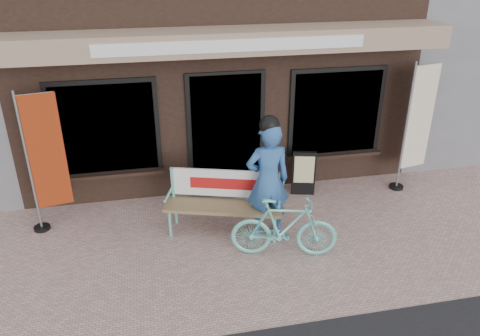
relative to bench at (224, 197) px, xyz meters
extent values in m
plane|color=#C49D95|center=(0.27, -0.72, -0.57)|extent=(70.00, 70.00, 0.00)
cube|color=black|center=(0.27, 4.28, 1.23)|extent=(7.00, 6.00, 3.60)
cube|color=#A1846D|center=(0.27, 0.93, 2.18)|extent=(7.00, 0.80, 0.35)
cube|color=white|center=(0.27, 0.52, 2.18)|extent=(4.00, 0.02, 0.18)
cube|color=black|center=(0.27, 1.26, 0.53)|extent=(1.20, 0.06, 2.10)
cube|color=black|center=(0.27, 1.25, 0.53)|extent=(1.35, 0.04, 2.20)
cube|color=black|center=(-1.73, 1.26, 0.78)|extent=(1.60, 0.06, 1.50)
cube|color=black|center=(2.27, 1.26, 0.78)|extent=(1.60, 0.06, 1.50)
cube|color=black|center=(-1.73, 1.25, 0.78)|extent=(1.75, 0.04, 1.65)
cube|color=black|center=(2.27, 1.25, 0.78)|extent=(1.75, 0.04, 1.65)
cube|color=black|center=(-1.73, 1.20, -0.02)|extent=(1.80, 0.18, 0.06)
cube|color=black|center=(2.27, 1.20, -0.02)|extent=(1.80, 0.18, 0.06)
cube|color=#59595B|center=(0.27, 1.03, -0.49)|extent=(1.30, 0.45, 0.15)
cylinder|color=#66C8BB|center=(-0.85, -0.04, -0.36)|extent=(0.05, 0.05, 0.42)
cylinder|color=#66C8BB|center=(-0.73, 0.34, -0.36)|extent=(0.05, 0.05, 0.42)
cylinder|color=#66C8BB|center=(0.67, -0.52, -0.36)|extent=(0.05, 0.05, 0.42)
cylinder|color=#66C8BB|center=(0.79, -0.14, -0.36)|extent=(0.05, 0.05, 0.42)
cube|color=olive|center=(-0.03, -0.09, -0.12)|extent=(1.84, 0.97, 0.05)
cylinder|color=#66C8BB|center=(-0.75, 0.35, 0.13)|extent=(0.05, 0.05, 0.55)
cylinder|color=#66C8BB|center=(0.81, -0.15, 0.13)|extent=(0.05, 0.05, 0.55)
cube|color=white|center=(0.04, 0.12, 0.18)|extent=(1.63, 0.55, 0.45)
cube|color=#B21414|center=(0.03, 0.10, 0.18)|extent=(1.03, 0.33, 0.18)
cylinder|color=#66C8BB|center=(-0.84, 0.17, 0.05)|extent=(0.17, 0.43, 0.04)
cylinder|color=#66C8BB|center=(0.78, -0.34, 0.05)|extent=(0.17, 0.43, 0.04)
imported|color=#2E5D9F|center=(0.62, -0.24, 0.34)|extent=(0.66, 0.44, 1.81)
sphere|color=black|center=(0.62, -0.24, 1.21)|extent=(0.29, 0.29, 0.29)
imported|color=#66C8BB|center=(0.71, -0.85, -0.11)|extent=(1.58, 0.78, 0.91)
cylinder|color=gray|center=(-2.83, 0.56, 0.56)|extent=(0.04, 0.04, 2.26)
cylinder|color=gray|center=(-2.58, 0.62, 1.60)|extent=(0.51, 0.13, 0.02)
cube|color=#992E10|center=(-2.56, 0.62, 0.71)|extent=(0.51, 0.14, 1.80)
cylinder|color=black|center=(-2.83, 0.56, -0.54)|extent=(0.29, 0.29, 0.05)
cylinder|color=gray|center=(3.35, 0.71, 0.61)|extent=(0.05, 0.05, 2.35)
cylinder|color=gray|center=(3.61, 0.77, 1.70)|extent=(0.53, 0.13, 0.03)
cube|color=beige|center=(3.63, 0.77, 0.77)|extent=(0.53, 0.14, 1.87)
cylinder|color=black|center=(3.35, 0.71, -0.54)|extent=(0.30, 0.30, 0.05)
cube|color=black|center=(1.58, 0.85, -0.16)|extent=(0.42, 0.17, 0.83)
cube|color=beige|center=(1.57, 0.81, -0.06)|extent=(0.34, 0.10, 0.50)
camera|label=1|loc=(-1.03, -6.20, 3.48)|focal=35.00mm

